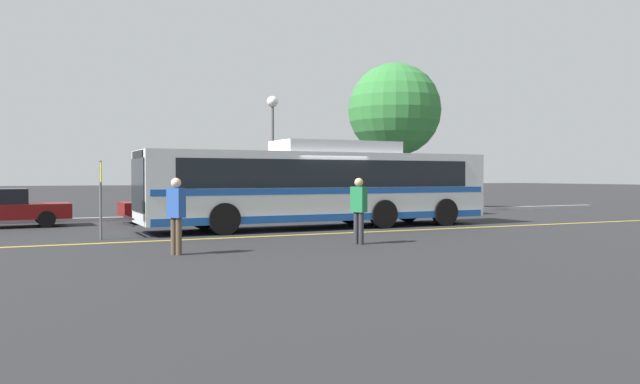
{
  "coord_description": "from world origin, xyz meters",
  "views": [
    {
      "loc": [
        -9.06,
        -19.76,
        1.82
      ],
      "look_at": [
        0.04,
        0.22,
        1.26
      ],
      "focal_mm": 35.0,
      "sensor_mm": 36.0,
      "label": 1
    }
  ],
  "objects": [
    {
      "name": "tree_0",
      "position": [
        8.23,
        8.68,
        5.33
      ],
      "size": [
        4.91,
        4.91,
        7.79
      ],
      "color": "#513823",
      "rests_on": "ground_plane"
    },
    {
      "name": "ground_plane",
      "position": [
        0.0,
        0.0,
        0.0
      ],
      "size": [
        220.0,
        220.0,
        0.0
      ],
      "primitive_type": "plane",
      "color": "#262628"
    },
    {
      "name": "parked_car_2",
      "position": [
        2.12,
        5.02,
        0.72
      ],
      "size": [
        4.26,
        2.04,
        1.41
      ],
      "rotation": [
        0.0,
        0.0,
        -1.58
      ],
      "color": "#9E9EA3",
      "rests_on": "ground_plane"
    },
    {
      "name": "parked_car_1",
      "position": [
        -3.89,
        4.98,
        0.69
      ],
      "size": [
        4.53,
        2.02,
        1.37
      ],
      "rotation": [
        0.0,
        0.0,
        1.6
      ],
      "color": "maroon",
      "rests_on": "ground_plane"
    },
    {
      "name": "bus_stop_sign",
      "position": [
        -7.4,
        -0.97,
        1.43
      ],
      "size": [
        0.07,
        0.4,
        2.26
      ],
      "rotation": [
        0.0,
        0.0,
        1.59
      ],
      "color": "#59595E",
      "rests_on": "ground_plane"
    },
    {
      "name": "parked_car_3",
      "position": [
        8.11,
        4.9,
        0.68
      ],
      "size": [
        4.56,
        1.93,
        1.31
      ],
      "rotation": [
        0.0,
        0.0,
        -1.61
      ],
      "color": "#9E9EA3",
      "rests_on": "ground_plane"
    },
    {
      "name": "parked_car_0",
      "position": [
        -10.23,
        4.96,
        0.69
      ],
      "size": [
        4.6,
        2.11,
        1.37
      ],
      "rotation": [
        0.0,
        0.0,
        -1.51
      ],
      "color": "maroon",
      "rests_on": "ground_plane"
    },
    {
      "name": "street_lamp",
      "position": [
        1.17,
        8.15,
        4.24
      ],
      "size": [
        0.53,
        0.53,
        5.63
      ],
      "color": "#59595E",
      "rests_on": "ground_plane"
    },
    {
      "name": "curb_strip",
      "position": [
        0.04,
        6.78,
        0.07
      ],
      "size": [
        40.47,
        0.36,
        0.15
      ],
      "primitive_type": "cube",
      "color": "#99999E",
      "rests_on": "ground_plane"
    },
    {
      "name": "lane_strip_0",
      "position": [
        0.04,
        -1.98,
        0.0
      ],
      "size": [
        32.47,
        0.2,
        0.01
      ],
      "primitive_type": "cube",
      "rotation": [
        0.0,
        0.0,
        1.57
      ],
      "color": "gold",
      "rests_on": "ground_plane"
    },
    {
      "name": "pedestrian_0",
      "position": [
        -6.14,
        -5.32,
        1.02
      ],
      "size": [
        0.4,
        0.47,
        1.78
      ],
      "rotation": [
        0.0,
        0.0,
        5.23
      ],
      "color": "brown",
      "rests_on": "ground_plane"
    },
    {
      "name": "transit_bus",
      "position": [
        0.06,
        0.22,
        1.53
      ],
      "size": [
        12.82,
        2.89,
        3.05
      ],
      "rotation": [
        0.0,
        0.0,
        1.59
      ],
      "color": "silver",
      "rests_on": "ground_plane"
    },
    {
      "name": "pedestrian_1",
      "position": [
        -1.23,
        -5.06,
        1.01
      ],
      "size": [
        0.36,
        0.47,
        1.77
      ],
      "rotation": [
        0.0,
        0.0,
        5.1
      ],
      "color": "#2D2D33",
      "rests_on": "ground_plane"
    }
  ]
}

